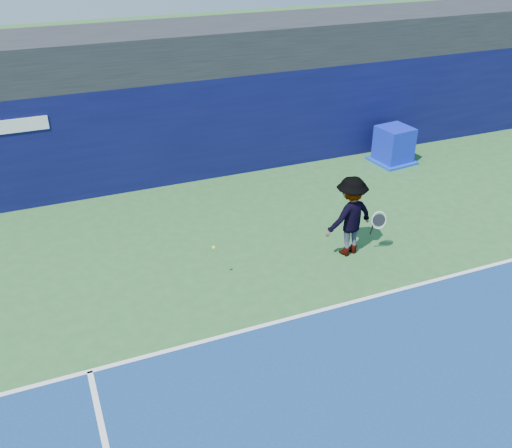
# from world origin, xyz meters

# --- Properties ---
(ground) EXTENTS (80.00, 80.00, 0.00)m
(ground) POSITION_xyz_m (0.00, 0.00, 0.00)
(ground) COLOR #2D622C
(ground) RESTS_ON ground
(baseline) EXTENTS (24.00, 0.10, 0.01)m
(baseline) POSITION_xyz_m (0.00, 3.00, 0.01)
(baseline) COLOR white
(baseline) RESTS_ON ground
(stadium_band) EXTENTS (36.00, 3.00, 1.20)m
(stadium_band) POSITION_xyz_m (0.00, 11.50, 3.60)
(stadium_band) COLOR black
(stadium_band) RESTS_ON back_wall_assembly
(back_wall_assembly) EXTENTS (36.00, 1.03, 3.00)m
(back_wall_assembly) POSITION_xyz_m (-0.00, 10.50, 1.50)
(back_wall_assembly) COLOR #0A0C3B
(back_wall_assembly) RESTS_ON ground
(equipment_cart) EXTENTS (1.34, 1.34, 1.16)m
(equipment_cart) POSITION_xyz_m (5.38, 9.04, 0.53)
(equipment_cart) COLOR #0D1CB9
(equipment_cart) RESTS_ON ground
(tennis_player) EXTENTS (1.45, 0.94, 1.95)m
(tennis_player) POSITION_xyz_m (1.24, 4.76, 0.97)
(tennis_player) COLOR silver
(tennis_player) RESTS_ON ground
(tennis_ball) EXTENTS (0.07, 0.07, 0.07)m
(tennis_ball) POSITION_xyz_m (-2.05, 4.82, 0.86)
(tennis_ball) COLOR #EFFA1B
(tennis_ball) RESTS_ON ground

